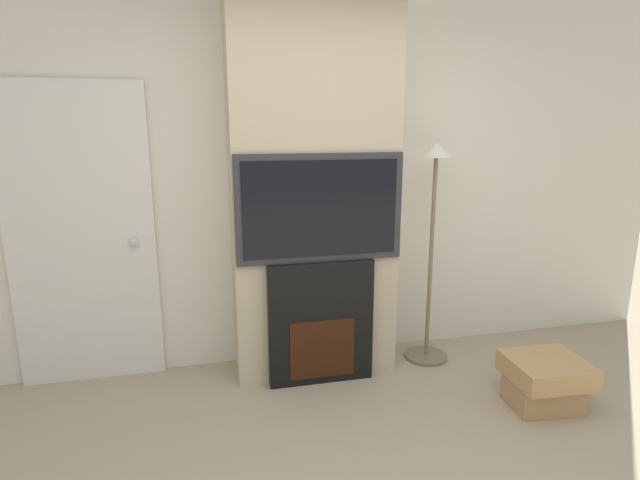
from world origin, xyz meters
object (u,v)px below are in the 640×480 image
object	(u,v)px
fireplace	(320,322)
floor_lamp	(432,227)
box_stack	(545,381)
television	(320,208)

from	to	relation	value
fireplace	floor_lamp	bearing A→B (deg)	8.86
floor_lamp	box_stack	size ratio (longest dim) A/B	3.34
television	floor_lamp	xyz separation A→B (m)	(0.87, 0.14, -0.19)
fireplace	television	bearing A→B (deg)	-90.00
floor_lamp	box_stack	xyz separation A→B (m)	(0.43, -0.80, -0.85)
fireplace	floor_lamp	size ratio (longest dim) A/B	0.53
floor_lamp	box_stack	distance (m)	1.24
box_stack	floor_lamp	bearing A→B (deg)	118.33
fireplace	box_stack	xyz separation A→B (m)	(1.30, -0.66, -0.25)
television	floor_lamp	size ratio (longest dim) A/B	0.68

